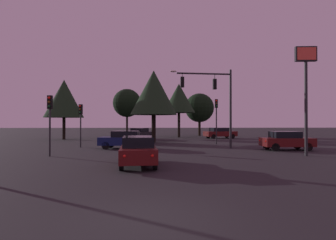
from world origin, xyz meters
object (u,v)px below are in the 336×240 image
at_px(store_sign_illuminated, 306,76).
at_px(car_nearside_lane, 138,150).
at_px(car_crossing_left, 124,139).
at_px(tree_left_far, 64,99).
at_px(traffic_signal_mast_arm, 214,94).
at_px(traffic_light_median, 50,113).
at_px(tree_center_horizon, 127,103).
at_px(tree_behind_sign, 179,98).
at_px(car_parked_lot, 140,133).
at_px(car_far_lane, 220,133).
at_px(tree_right_cluster, 154,93).
at_px(car_crossing_right, 286,140).
at_px(tree_lot_edge, 199,108).
at_px(traffic_light_corner_right, 81,117).
at_px(traffic_light_corner_left, 216,112).

bearing_deg(store_sign_illuminated, car_nearside_lane, -162.17).
distance_m(car_crossing_left, tree_left_far, 16.67).
height_order(traffic_signal_mast_arm, car_crossing_left, traffic_signal_mast_arm).
xyz_separation_m(traffic_light_median, tree_center_horizon, (2.59, 22.78, 2.31)).
distance_m(car_crossing_left, store_sign_illuminated, 14.68).
distance_m(tree_behind_sign, tree_left_far, 16.31).
distance_m(car_nearside_lane, car_crossing_left, 9.28).
bearing_deg(car_parked_lot, car_nearside_lane, -86.77).
distance_m(car_far_lane, car_parked_lot, 11.30).
relative_size(car_crossing_left, tree_behind_sign, 0.53).
distance_m(car_far_lane, tree_right_cluster, 12.66).
bearing_deg(car_parked_lot, car_crossing_left, -92.52).
bearing_deg(car_far_lane, car_crossing_right, -84.43).
height_order(car_crossing_left, tree_behind_sign, tree_behind_sign).
bearing_deg(tree_lot_edge, car_crossing_left, -114.19).
bearing_deg(tree_left_far, tree_behind_sign, 16.23).
bearing_deg(car_nearside_lane, tree_right_cluster, 87.80).
height_order(tree_behind_sign, tree_lot_edge, tree_behind_sign).
bearing_deg(store_sign_illuminated, car_parked_lot, 123.78).
xyz_separation_m(car_crossing_left, store_sign_illuminated, (12.79, -5.57, 4.57)).
height_order(traffic_light_corner_right, car_parked_lot, traffic_light_corner_right).
bearing_deg(traffic_light_corner_left, tree_behind_sign, 102.18).
relative_size(car_crossing_left, tree_right_cluster, 0.53).
distance_m(store_sign_illuminated, tree_lot_edge, 28.13).
height_order(traffic_light_median, store_sign_illuminated, store_sign_illuminated).
relative_size(car_parked_lot, tree_right_cluster, 0.57).
bearing_deg(tree_behind_sign, store_sign_illuminated, -73.88).
bearing_deg(car_nearside_lane, traffic_signal_mast_arm, 56.31).
bearing_deg(store_sign_illuminated, tree_lot_edge, 95.55).
height_order(tree_behind_sign, tree_right_cluster, tree_right_cluster).
height_order(traffic_light_corner_left, traffic_light_median, traffic_light_corner_left).
bearing_deg(tree_behind_sign, traffic_light_corner_left, -77.82).
xyz_separation_m(car_crossing_left, tree_left_far, (-9.51, 12.90, 4.61)).
bearing_deg(tree_right_cluster, car_crossing_right, -39.94).
distance_m(car_nearside_lane, tree_right_cluster, 17.18).
bearing_deg(traffic_light_corner_right, car_crossing_right, -10.02).
xyz_separation_m(traffic_signal_mast_arm, traffic_light_median, (-12.04, -4.88, -1.85)).
relative_size(traffic_light_median, tree_lot_edge, 0.56).
xyz_separation_m(car_crossing_right, car_parked_lot, (-12.74, 14.47, 0.00)).
bearing_deg(traffic_signal_mast_arm, traffic_light_median, -157.94).
xyz_separation_m(car_crossing_left, tree_lot_edge, (10.07, 22.42, 3.95)).
bearing_deg(traffic_light_corner_left, tree_left_far, 155.30).
bearing_deg(tree_behind_sign, car_nearside_lane, -99.30).
relative_size(traffic_light_median, tree_right_cluster, 0.49).
height_order(traffic_light_corner_left, car_crossing_left, traffic_light_corner_left).
distance_m(traffic_light_corner_right, car_crossing_right, 17.78).
distance_m(traffic_signal_mast_arm, tree_center_horizon, 20.25).
xyz_separation_m(car_crossing_left, tree_center_horizon, (-1.73, 17.69, 4.39)).
bearing_deg(traffic_signal_mast_arm, car_crossing_left, 178.47).
xyz_separation_m(car_crossing_left, car_far_lane, (11.72, 14.46, 0.00)).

